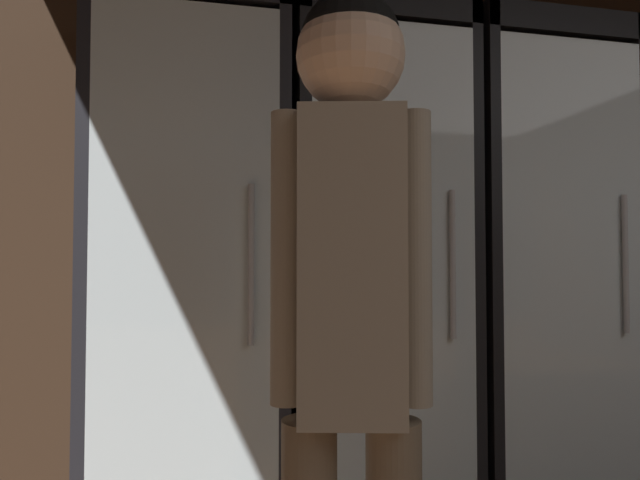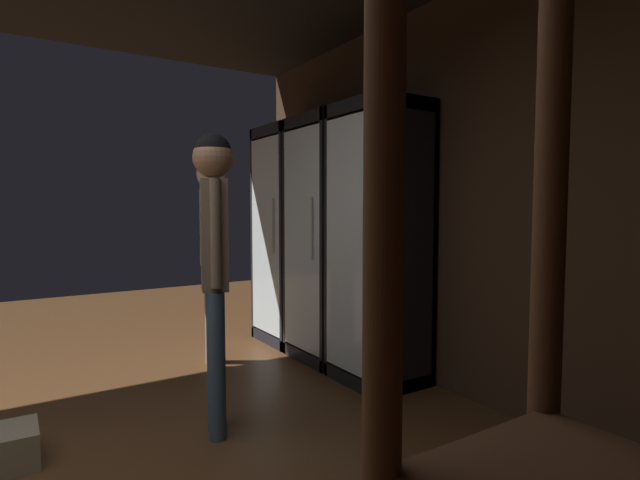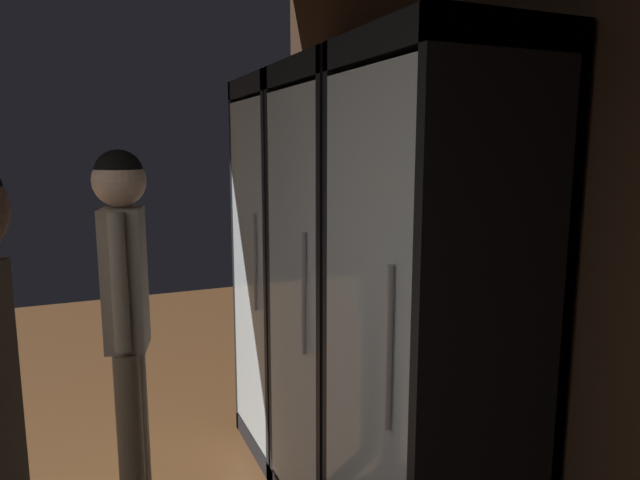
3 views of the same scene
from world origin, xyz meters
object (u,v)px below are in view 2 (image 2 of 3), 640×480
Objects in this scene: cooler_center at (383,246)px; wine_crate_floor at (10,447)px; cooler_left at (333,241)px; shopper_far at (214,241)px; cooler_far_left at (294,238)px; shopper_near at (212,239)px.

cooler_center reaches higher than wine_crate_floor.
cooler_center is (0.68, 0.00, 0.00)m from cooler_left.
cooler_center is 1.40m from shopper_far.
cooler_left and cooler_center have the same top height.
cooler_far_left is 1.00× the size of cooler_center.
cooler_far_left is at bearing 179.98° from cooler_center.
cooler_left reaches higher than shopper_near.
wine_crate_floor is at bearing -91.46° from cooler_center.
cooler_far_left is at bearing 137.61° from shopper_far.
cooler_left is at bearing 121.35° from shopper_far.
cooler_center is at bearing -0.02° from cooler_far_left.
cooler_far_left is 1.22× the size of shopper_near.
shopper_near is (0.34, -0.97, 0.04)m from cooler_far_left.
cooler_far_left is 1.00× the size of cooler_left.
cooler_left is at bearing -180.00° from cooler_center.
cooler_center is 1.22× the size of shopper_near.
shopper_far is at bearing -19.38° from shopper_near.
cooler_center is 1.40m from shopper_near.
shopper_near is at bearing 123.62° from wine_crate_floor.
cooler_left is (0.67, -0.00, 0.01)m from cooler_far_left.
cooler_left is 1.03m from shopper_near.
cooler_left is at bearing 104.36° from wine_crate_floor.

